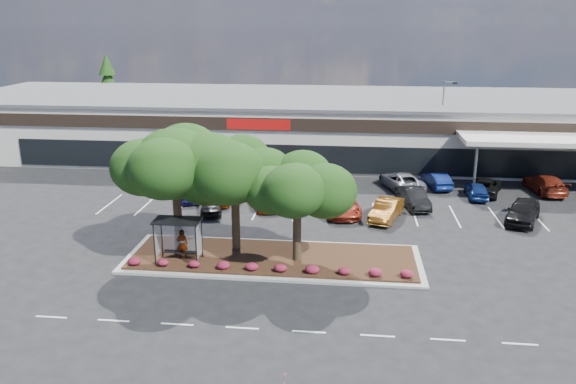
# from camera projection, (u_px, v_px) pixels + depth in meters

# --- Properties ---
(ground) EXTENTS (160.00, 160.00, 0.00)m
(ground) POSITION_uv_depth(u_px,v_px,m) (300.00, 292.00, 30.32)
(ground) COLOR black
(ground) RESTS_ON ground
(retail_store) EXTENTS (80.40, 25.20, 6.25)m
(retail_store) POSITION_uv_depth(u_px,v_px,m) (328.00, 124.00, 61.63)
(retail_store) COLOR beige
(retail_store) RESTS_ON ground
(landscape_island) EXTENTS (18.00, 6.00, 0.26)m
(landscape_island) POSITION_uv_depth(u_px,v_px,m) (273.00, 258.00, 34.30)
(landscape_island) COLOR #9F9F9A
(landscape_island) RESTS_ON ground
(lane_markings) EXTENTS (33.12, 20.06, 0.01)m
(lane_markings) POSITION_uv_depth(u_px,v_px,m) (311.00, 225.00, 40.24)
(lane_markings) COLOR silver
(lane_markings) RESTS_ON ground
(shrub_row) EXTENTS (17.00, 0.80, 0.50)m
(shrub_row) POSITION_uv_depth(u_px,v_px,m) (268.00, 267.00, 32.19)
(shrub_row) COLOR maroon
(shrub_row) RESTS_ON landscape_island
(bus_shelter) EXTENTS (2.75, 1.55, 2.59)m
(bus_shelter) POSITION_uv_depth(u_px,v_px,m) (178.00, 228.00, 33.23)
(bus_shelter) COLOR black
(bus_shelter) RESTS_ON landscape_island
(island_tree_west) EXTENTS (7.20, 7.20, 7.89)m
(island_tree_west) POSITION_uv_depth(u_px,v_px,m) (176.00, 189.00, 34.20)
(island_tree_west) COLOR #12340C
(island_tree_west) RESTS_ON landscape_island
(island_tree_mid) EXTENTS (6.60, 6.60, 7.32)m
(island_tree_mid) POSITION_uv_depth(u_px,v_px,m) (235.00, 192.00, 34.58)
(island_tree_mid) COLOR #12340C
(island_tree_mid) RESTS_ON landscape_island
(island_tree_east) EXTENTS (5.80, 5.80, 6.50)m
(island_tree_east) POSITION_uv_depth(u_px,v_px,m) (297.00, 208.00, 32.86)
(island_tree_east) COLOR #12340C
(island_tree_east) RESTS_ON landscape_island
(conifer_north_west) EXTENTS (4.40, 4.40, 10.00)m
(conifer_north_west) POSITION_uv_depth(u_px,v_px,m) (109.00, 91.00, 75.69)
(conifer_north_west) COLOR #12340C
(conifer_north_west) RESTS_ON ground
(person_waiting) EXTENTS (0.71, 0.50, 1.85)m
(person_waiting) POSITION_uv_depth(u_px,v_px,m) (182.00, 244.00, 33.71)
(person_waiting) COLOR #594C47
(person_waiting) RESTS_ON landscape_island
(light_pole) EXTENTS (1.43, 0.50, 8.59)m
(light_pole) POSITION_uv_depth(u_px,v_px,m) (442.00, 131.00, 54.65)
(light_pole) COLOR #9F9F9A
(light_pole) RESTS_ON ground
(survey_stake) EXTENTS (0.08, 0.14, 1.08)m
(survey_stake) POSITION_uv_depth(u_px,v_px,m) (285.00, 383.00, 21.61)
(survey_stake) COLOR tan
(survey_stake) RESTS_ON ground
(car_0) EXTENTS (2.86, 4.56, 1.45)m
(car_0) POSITION_uv_depth(u_px,v_px,m) (188.00, 191.00, 45.76)
(car_0) COLOR navy
(car_0) RESTS_ON ground
(car_1) EXTENTS (2.29, 4.16, 1.34)m
(car_1) POSITION_uv_depth(u_px,v_px,m) (212.00, 204.00, 42.69)
(car_1) COLOR black
(car_1) RESTS_ON ground
(car_2) EXTENTS (2.23, 4.75, 1.57)m
(car_2) POSITION_uv_depth(u_px,v_px,m) (221.00, 192.00, 45.21)
(car_2) COLOR #772D03
(car_2) RESTS_ON ground
(car_3) EXTENTS (3.64, 5.65, 1.52)m
(car_3) POSITION_uv_depth(u_px,v_px,m) (266.00, 196.00, 44.32)
(car_3) COLOR #961401
(car_3) RESTS_ON ground
(car_4) EXTENTS (3.36, 5.86, 1.54)m
(car_4) POSITION_uv_depth(u_px,v_px,m) (341.00, 203.00, 42.53)
(car_4) COLOR #9E2D1A
(car_4) RESTS_ON ground
(car_5) EXTENTS (2.97, 4.83, 1.50)m
(car_5) POSITION_uv_depth(u_px,v_px,m) (386.00, 210.00, 41.22)
(car_5) COLOR brown
(car_5) RESTS_ON ground
(car_6) EXTENTS (2.38, 4.73, 1.49)m
(car_6) POSITION_uv_depth(u_px,v_px,m) (414.00, 198.00, 43.98)
(car_6) COLOR black
(car_6) RESTS_ON ground
(car_7) EXTENTS (3.79, 5.30, 1.68)m
(car_7) POSITION_uv_depth(u_px,v_px,m) (523.00, 211.00, 40.61)
(car_7) COLOR black
(car_7) RESTS_ON ground
(car_9) EXTENTS (1.95, 4.88, 1.58)m
(car_9) POSITION_uv_depth(u_px,v_px,m) (179.00, 169.00, 52.48)
(car_9) COLOR #58575E
(car_9) RESTS_ON ground
(car_10) EXTENTS (3.81, 5.43, 1.46)m
(car_10) POSITION_uv_depth(u_px,v_px,m) (222.00, 178.00, 49.55)
(car_10) COLOR silver
(car_10) RESTS_ON ground
(car_11) EXTENTS (3.58, 5.11, 1.37)m
(car_11) POSITION_uv_depth(u_px,v_px,m) (249.00, 185.00, 47.52)
(car_11) COLOR beige
(car_11) RESTS_ON ground
(car_12) EXTENTS (3.51, 5.97, 1.56)m
(car_12) POSITION_uv_depth(u_px,v_px,m) (283.00, 173.00, 51.02)
(car_12) COLOR navy
(car_12) RESTS_ON ground
(car_13) EXTENTS (4.16, 6.01, 1.53)m
(car_13) POSITION_uv_depth(u_px,v_px,m) (401.00, 181.00, 48.57)
(car_13) COLOR slate
(car_13) RESTS_ON ground
(car_14) EXTENTS (2.29, 4.44, 1.39)m
(car_14) POSITION_uv_depth(u_px,v_px,m) (437.00, 180.00, 49.07)
(car_14) COLOR navy
(car_14) RESTS_ON ground
(car_15) EXTENTS (1.73, 3.98, 1.34)m
(car_15) POSITION_uv_depth(u_px,v_px,m) (477.00, 190.00, 46.24)
(car_15) COLOR navy
(car_15) RESTS_ON ground
(car_16) EXTENTS (3.75, 5.37, 1.36)m
(car_16) POSITION_uv_depth(u_px,v_px,m) (485.00, 186.00, 47.36)
(car_16) COLOR black
(car_16) RESTS_ON ground
(car_17) EXTENTS (2.66, 5.56, 1.56)m
(car_17) POSITION_uv_depth(u_px,v_px,m) (545.00, 184.00, 47.68)
(car_17) COLOR maroon
(car_17) RESTS_ON ground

